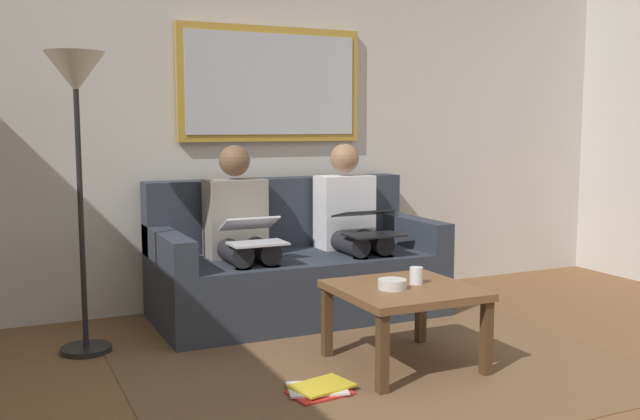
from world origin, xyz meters
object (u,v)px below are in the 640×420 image
object	(u,v)px
framed_mirror	(272,84)
cup	(416,276)
laptop_black	(368,223)
laptop_silver	(253,232)
bowl	(392,284)
person_right	(240,229)
standing_lamp	(77,106)
coffee_table	(404,297)
person_left	(351,222)
magazine_stack	(320,389)
couch	(294,268)

from	to	relation	value
framed_mirror	cup	size ratio (longest dim) A/B	14.97
laptop_black	laptop_silver	distance (m)	0.79
bowl	laptop_black	distance (m)	1.02
person_right	standing_lamp	distance (m)	1.26
laptop_silver	bowl	bearing A→B (deg)	114.43
coffee_table	laptop_black	world-z (taller)	laptop_black
person_left	magazine_stack	size ratio (longest dim) A/B	3.32
framed_mirror	person_left	distance (m)	1.12
standing_lamp	framed_mirror	bearing A→B (deg)	-154.61
person_right	laptop_black	bearing A→B (deg)	163.22
cup	laptop_black	size ratio (longest dim) A/B	0.24
magazine_stack	bowl	bearing A→B (deg)	-162.79
bowl	magazine_stack	size ratio (longest dim) A/B	0.43
standing_lamp	person_right	bearing A→B (deg)	-168.59
couch	framed_mirror	xyz separation A→B (m)	(0.00, -0.39, 1.24)
coffee_table	magazine_stack	world-z (taller)	coffee_table
couch	coffee_table	xyz separation A→B (m)	(-0.11, 1.22, 0.06)
standing_lamp	bowl	bearing A→B (deg)	145.44
couch	person_left	distance (m)	0.50
laptop_silver	person_left	bearing A→B (deg)	-163.41
framed_mirror	laptop_black	size ratio (longest dim) A/B	3.52
laptop_black	laptop_silver	world-z (taller)	laptop_black
magazine_stack	person_right	bearing A→B (deg)	-92.49
framed_mirror	laptop_silver	xyz separation A→B (m)	(0.40, 0.69, -0.93)
coffee_table	laptop_black	size ratio (longest dim) A/B	1.80
laptop_silver	person_right	bearing A→B (deg)	-90.00
coffee_table	bowl	size ratio (longest dim) A/B	4.63
framed_mirror	couch	bearing A→B (deg)	90.00
standing_lamp	magazine_stack	bearing A→B (deg)	129.64
laptop_black	laptop_silver	xyz separation A→B (m)	(0.79, -0.00, -0.01)
person_left	person_right	size ratio (longest dim) A/B	1.00
coffee_table	standing_lamp	world-z (taller)	standing_lamp
person_right	magazine_stack	distance (m)	1.45
framed_mirror	person_left	bearing A→B (deg)	130.92
laptop_black	person_right	size ratio (longest dim) A/B	0.34
coffee_table	person_left	bearing A→B (deg)	-103.75
couch	person_left	bearing A→B (deg)	170.23
coffee_table	laptop_silver	size ratio (longest dim) A/B	1.95
framed_mirror	coffee_table	xyz separation A→B (m)	(-0.11, 1.61, -1.18)
person_right	standing_lamp	size ratio (longest dim) A/B	0.69
couch	laptop_black	distance (m)	0.60
framed_mirror	magazine_stack	xyz separation A→B (m)	(0.45, 1.78, -1.53)
bowl	person_right	size ratio (longest dim) A/B	0.13
cup	bowl	xyz separation A→B (m)	(0.18, 0.05, -0.02)
bowl	standing_lamp	size ratio (longest dim) A/B	0.09
cup	person_left	size ratio (longest dim) A/B	0.08
person_right	magazine_stack	world-z (taller)	person_right
couch	standing_lamp	world-z (taller)	standing_lamp
person_right	laptop_silver	distance (m)	0.24
framed_mirror	person_right	xyz separation A→B (m)	(0.40, 0.46, -0.94)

